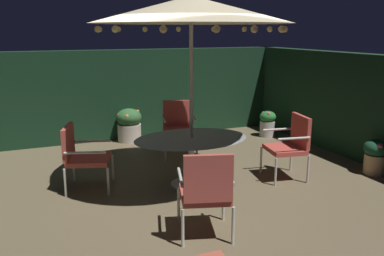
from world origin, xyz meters
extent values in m
cube|color=brown|center=(0.00, 0.00, -0.01)|extent=(7.56, 6.42, 0.02)
cube|color=#15311E|center=(0.00, 3.06, 0.95)|extent=(7.56, 0.30, 1.91)
cube|color=#183520|center=(3.63, 0.00, 0.95)|extent=(0.30, 6.42, 1.91)
cylinder|color=silver|center=(0.29, -0.15, 0.01)|extent=(0.62, 0.62, 0.03)
cylinder|color=silver|center=(0.29, -0.15, 0.36)|extent=(0.09, 0.09, 0.72)
ellipsoid|color=#8F9698|center=(0.29, -0.15, 0.74)|extent=(1.73, 1.26, 0.03)
cylinder|color=beige|center=(0.29, -0.15, 1.26)|extent=(0.06, 0.06, 2.52)
cone|color=beige|center=(0.29, -0.15, 2.58)|extent=(2.86, 2.86, 0.37)
sphere|color=#F9DB8C|center=(1.58, -0.15, 2.32)|extent=(0.09, 0.09, 0.09)
sphere|color=#F9DB8C|center=(1.46, 0.40, 2.32)|extent=(0.09, 0.09, 0.09)
sphere|color=#F9DB8C|center=(1.11, 0.84, 2.32)|extent=(0.09, 0.09, 0.09)
sphere|color=#F9DB8C|center=(0.58, 1.10, 2.32)|extent=(0.09, 0.09, 0.09)
sphere|color=#F9DB8C|center=(-0.01, 1.10, 2.32)|extent=(0.09, 0.09, 0.09)
sphere|color=#F9DB8C|center=(-0.51, 0.86, 2.32)|extent=(0.09, 0.09, 0.09)
sphere|color=#F9DB8C|center=(-0.89, 0.35, 2.32)|extent=(0.09, 0.09, 0.09)
sphere|color=#F9DB8C|center=(-1.00, -0.11, 2.32)|extent=(0.09, 0.09, 0.09)
sphere|color=#F9DB8C|center=(-0.89, -0.67, 2.32)|extent=(0.09, 0.09, 0.09)
sphere|color=#F9DB8C|center=(-0.47, -1.19, 2.32)|extent=(0.09, 0.09, 0.09)
sphere|color=#F9DB8C|center=(0.07, -1.42, 2.32)|extent=(0.09, 0.09, 0.09)
sphere|color=#F9DB8C|center=(0.55, -1.41, 2.32)|extent=(0.09, 0.09, 0.09)
sphere|color=#F9DB8C|center=(1.10, -1.16, 2.32)|extent=(0.09, 0.09, 0.09)
sphere|color=#F9DB8C|center=(1.43, -0.75, 2.32)|extent=(0.09, 0.09, 0.09)
cylinder|color=beige|center=(-0.76, 0.52, 0.21)|extent=(0.04, 0.04, 0.41)
cylinder|color=beige|center=(-0.95, -0.06, 0.21)|extent=(0.04, 0.04, 0.41)
cylinder|color=beige|center=(-1.33, 0.71, 0.21)|extent=(0.04, 0.04, 0.41)
cylinder|color=beige|center=(-1.52, 0.13, 0.21)|extent=(0.04, 0.04, 0.41)
cube|color=#C55043|center=(-1.14, 0.32, 0.45)|extent=(0.74, 0.75, 0.07)
cube|color=#C55043|center=(-1.41, 0.41, 0.72)|extent=(0.24, 0.57, 0.47)
cylinder|color=beige|center=(-1.04, 0.62, 0.64)|extent=(0.56, 0.21, 0.04)
cylinder|color=beige|center=(-1.24, 0.03, 0.64)|extent=(0.56, 0.21, 0.04)
cylinder|color=silver|center=(-0.32, -1.23, 0.22)|extent=(0.04, 0.04, 0.44)
cylinder|color=silver|center=(0.21, -1.39, 0.22)|extent=(0.04, 0.04, 0.44)
cylinder|color=silver|center=(-0.50, -1.80, 0.22)|extent=(0.04, 0.04, 0.44)
cylinder|color=silver|center=(0.03, -1.96, 0.22)|extent=(0.04, 0.04, 0.44)
cube|color=#B94E43|center=(-0.14, -1.60, 0.48)|extent=(0.69, 0.72, 0.07)
cube|color=#B94E43|center=(-0.23, -1.87, 0.77)|extent=(0.53, 0.21, 0.53)
cylinder|color=silver|center=(-0.41, -1.52, 0.70)|extent=(0.20, 0.56, 0.04)
cylinder|color=silver|center=(0.12, -1.68, 0.70)|extent=(0.20, 0.56, 0.04)
cylinder|color=beige|center=(1.46, -0.66, 0.22)|extent=(0.04, 0.04, 0.44)
cylinder|color=beige|center=(1.57, -0.08, 0.22)|extent=(0.04, 0.04, 0.44)
cylinder|color=beige|center=(1.99, -0.76, 0.22)|extent=(0.04, 0.04, 0.44)
cylinder|color=beige|center=(2.09, -0.18, 0.22)|extent=(0.04, 0.04, 0.44)
cube|color=#BD473D|center=(1.78, -0.42, 0.47)|extent=(0.62, 0.66, 0.07)
cube|color=#BD473D|center=(2.03, -0.47, 0.76)|extent=(0.16, 0.56, 0.50)
cylinder|color=beige|center=(1.72, -0.71, 0.73)|extent=(0.51, 0.13, 0.04)
cylinder|color=beige|center=(1.83, -0.13, 0.73)|extent=(0.51, 0.13, 0.04)
cylinder|color=beige|center=(0.86, 0.95, 0.22)|extent=(0.04, 0.04, 0.45)
cylinder|color=beige|center=(0.31, 1.09, 0.22)|extent=(0.04, 0.04, 0.45)
cylinder|color=beige|center=(1.01, 1.53, 0.22)|extent=(0.04, 0.04, 0.45)
cylinder|color=beige|center=(0.46, 1.67, 0.22)|extent=(0.04, 0.04, 0.45)
cube|color=#BB463F|center=(0.66, 1.31, 0.48)|extent=(0.68, 0.70, 0.07)
cube|color=#BB463F|center=(0.73, 1.59, 0.76)|extent=(0.54, 0.19, 0.49)
cylinder|color=beige|center=(0.94, 1.24, 0.72)|extent=(0.17, 0.56, 0.04)
cylinder|color=beige|center=(0.38, 1.38, 0.72)|extent=(0.17, 0.56, 0.04)
cylinder|color=tan|center=(1.13, 2.62, 0.17)|extent=(0.38, 0.38, 0.34)
ellipsoid|color=#244D29|center=(1.13, 2.62, 0.44)|extent=(0.37, 0.37, 0.26)
sphere|color=#E65C6A|center=(1.23, 2.62, 0.45)|extent=(0.08, 0.08, 0.08)
sphere|color=#D44A71|center=(1.21, 2.72, 0.48)|extent=(0.06, 0.06, 0.06)
sphere|color=#DF526B|center=(1.07, 2.76, 0.46)|extent=(0.07, 0.07, 0.07)
sphere|color=#ED5773|center=(0.98, 2.58, 0.44)|extent=(0.10, 0.10, 0.10)
sphere|color=#EA5079|center=(1.07, 2.55, 0.52)|extent=(0.07, 0.07, 0.07)
sphere|color=#DE536F|center=(1.19, 2.56, 0.53)|extent=(0.07, 0.07, 0.07)
cylinder|color=beige|center=(0.06, 2.71, 0.18)|extent=(0.49, 0.49, 0.37)
ellipsoid|color=#336535|center=(0.06, 2.71, 0.51)|extent=(0.53, 0.53, 0.37)
sphere|color=orange|center=(0.24, 2.66, 0.64)|extent=(0.07, 0.07, 0.07)
sphere|color=orange|center=(0.15, 2.85, 0.53)|extent=(0.11, 0.11, 0.11)
sphere|color=orange|center=(-0.04, 2.82, 0.53)|extent=(0.07, 0.07, 0.07)
sphere|color=orange|center=(-0.15, 2.69, 0.59)|extent=(0.07, 0.07, 0.07)
sphere|color=orange|center=(-0.02, 2.52, 0.58)|extent=(0.10, 0.10, 0.10)
sphere|color=#F37740|center=(0.17, 2.55, 0.53)|extent=(0.09, 0.09, 0.09)
cylinder|color=beige|center=(2.99, 1.94, 0.17)|extent=(0.33, 0.33, 0.34)
ellipsoid|color=#277130|center=(2.99, 1.94, 0.44)|extent=(0.36, 0.36, 0.25)
sphere|color=#EF4C6A|center=(3.09, 1.94, 0.47)|extent=(0.07, 0.07, 0.07)
sphere|color=#D7427C|center=(2.93, 2.02, 0.52)|extent=(0.06, 0.06, 0.06)
sphere|color=#E15E6F|center=(2.94, 1.83, 0.53)|extent=(0.08, 0.08, 0.08)
cylinder|color=tan|center=(3.27, -0.83, 0.16)|extent=(0.34, 0.34, 0.33)
ellipsoid|color=#18442B|center=(3.27, -0.83, 0.44)|extent=(0.40, 0.40, 0.28)
sphere|color=#E14572|center=(3.20, -0.75, 0.45)|extent=(0.11, 0.11, 0.11)
sphere|color=#D75171|center=(3.20, -0.96, 0.50)|extent=(0.10, 0.10, 0.10)
camera|label=1|loc=(-1.97, -5.59, 2.31)|focal=38.40mm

